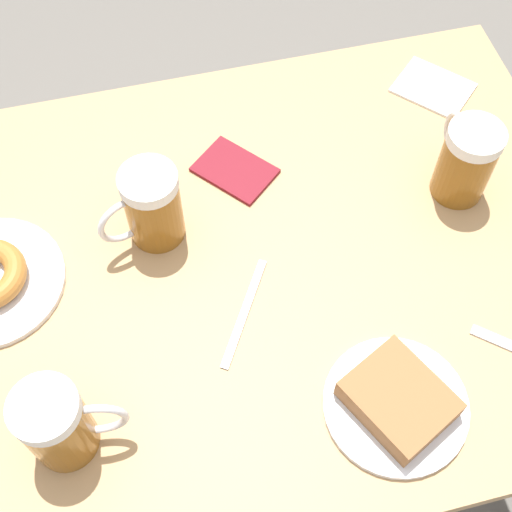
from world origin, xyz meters
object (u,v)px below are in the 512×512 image
at_px(beer_mug_center, 151,206).
at_px(napkin_folded, 433,88).
at_px(beer_mug_left, 58,424).
at_px(beer_mug_right, 466,160).
at_px(fork, 244,312).
at_px(plate_with_cake, 397,402).
at_px(passport_near_edge, 235,170).

relative_size(beer_mug_center, napkin_folded, 0.86).
bearing_deg(beer_mug_left, napkin_folded, 124.69).
distance_m(beer_mug_left, napkin_folded, 0.86).
relative_size(beer_mug_right, napkin_folded, 0.86).
height_order(beer_mug_left, beer_mug_right, same).
height_order(beer_mug_center, fork, beer_mug_center).
bearing_deg(beer_mug_right, beer_mug_center, -93.55).
xyz_separation_m(beer_mug_left, beer_mug_center, (-0.30, 0.17, 0.00)).
xyz_separation_m(plate_with_cake, beer_mug_right, (-0.33, 0.22, 0.05)).
relative_size(beer_mug_center, fork, 0.85).
bearing_deg(passport_near_edge, napkin_folded, 104.09).
height_order(plate_with_cake, beer_mug_left, beer_mug_left).
bearing_deg(napkin_folded, beer_mug_right, -11.82).
distance_m(plate_with_cake, beer_mug_right, 0.40).
bearing_deg(beer_mug_center, fork, 30.58).
bearing_deg(beer_mug_left, fork, 115.67).
bearing_deg(napkin_folded, plate_with_cake, -26.02).
xyz_separation_m(plate_with_cake, napkin_folded, (-0.55, 0.27, -0.02)).
distance_m(fork, passport_near_edge, 0.27).
height_order(beer_mug_right, fork, beer_mug_right).
relative_size(plate_with_cake, fork, 1.21).
distance_m(beer_mug_left, beer_mug_right, 0.72).
bearing_deg(plate_with_cake, beer_mug_center, -143.23).
xyz_separation_m(beer_mug_left, passport_near_edge, (-0.39, 0.32, -0.07)).
distance_m(plate_with_cake, passport_near_edge, 0.47).
bearing_deg(beer_mug_right, fork, -70.01).
distance_m(napkin_folded, passport_near_edge, 0.40).
bearing_deg(beer_mug_right, passport_near_edge, -109.00).
height_order(plate_with_cake, napkin_folded, plate_with_cake).
bearing_deg(fork, beer_mug_center, -149.42).
bearing_deg(napkin_folded, passport_near_edge, -75.91).
bearing_deg(beer_mug_left, beer_mug_right, 112.37).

